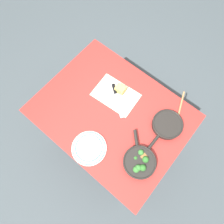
{
  "coord_description": "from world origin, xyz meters",
  "views": [
    {
      "loc": [
        -0.34,
        0.41,
        2.23
      ],
      "look_at": [
        0.0,
        0.0,
        0.79
      ],
      "focal_mm": 32.0,
      "sensor_mm": 36.0,
      "label": 1
    }
  ],
  "objects": [
    {
      "name": "ground_plane",
      "position": [
        0.0,
        0.0,
        0.0
      ],
      "size": [
        14.0,
        14.0,
        0.0
      ],
      "primitive_type": "plane",
      "color": "#424C51"
    },
    {
      "name": "dining_table_red",
      "position": [
        0.0,
        0.0,
        0.68
      ],
      "size": [
        1.15,
        0.9,
        0.77
      ],
      "color": "#B72D28",
      "rests_on": "ground_plane"
    },
    {
      "name": "skillet_broccoli",
      "position": [
        -0.39,
        0.17,
        0.8
      ],
      "size": [
        0.29,
        0.29,
        0.07
      ],
      "rotation": [
        0.0,
        0.0,
        5.51
      ],
      "color": "black",
      "rests_on": "dining_table_red"
    },
    {
      "name": "skillet_eggs",
      "position": [
        -0.38,
        -0.18,
        0.8
      ],
      "size": [
        0.23,
        0.38,
        0.05
      ],
      "rotation": [
        0.0,
        0.0,
        1.56
      ],
      "color": "black",
      "rests_on": "dining_table_red"
    },
    {
      "name": "wooden_spoon",
      "position": [
        -0.41,
        -0.31,
        0.78
      ],
      "size": [
        0.15,
        0.34,
        0.02
      ],
      "rotation": [
        0.0,
        0.0,
        1.93
      ],
      "color": "#A87A4C",
      "rests_on": "dining_table_red"
    },
    {
      "name": "parchment_sheet",
      "position": [
        0.08,
        -0.14,
        0.77
      ],
      "size": [
        0.37,
        0.27,
        0.0
      ],
      "color": "beige",
      "rests_on": "dining_table_red"
    },
    {
      "name": "grater_knife",
      "position": [
        0.07,
        -0.13,
        0.78
      ],
      "size": [
        0.26,
        0.2,
        0.02
      ],
      "rotation": [
        0.0,
        0.0,
        2.52
      ],
      "color": "silver",
      "rests_on": "dining_table_red"
    },
    {
      "name": "cheese_block",
      "position": [
        0.07,
        -0.19,
        0.8
      ],
      "size": [
        0.08,
        0.07,
        0.05
      ],
      "color": "#E0C15B",
      "rests_on": "dining_table_red"
    },
    {
      "name": "dinner_plate_stack",
      "position": [
        -0.05,
        0.32,
        0.78
      ],
      "size": [
        0.26,
        0.26,
        0.03
      ],
      "color": "white",
      "rests_on": "dining_table_red"
    }
  ]
}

